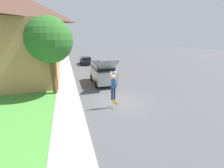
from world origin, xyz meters
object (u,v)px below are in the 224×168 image
at_px(lawn_tree_near, 50,40).
at_px(skateboarder, 113,85).
at_px(suv_parked, 102,72).
at_px(car_down_street, 86,61).
at_px(skateboard, 115,102).

relative_size(lawn_tree_near, skateboarder, 3.15).
relative_size(suv_parked, car_down_street, 1.19).
bearing_deg(skateboarder, skateboard, -1.37).
bearing_deg(car_down_street, skateboard, -91.87).
relative_size(skateboarder, skateboard, 2.52).
relative_size(car_down_street, skateboarder, 2.26).
height_order(lawn_tree_near, car_down_street, lawn_tree_near).
distance_m(suv_parked, skateboarder, 6.00).
bearing_deg(suv_parked, car_down_street, 89.92).
bearing_deg(lawn_tree_near, car_down_street, 72.88).
bearing_deg(lawn_tree_near, skateboarder, -45.59).
bearing_deg(car_down_street, lawn_tree_near, -107.12).
xyz_separation_m(lawn_tree_near, skateboard, (4.00, -3.99, -4.03)).
relative_size(lawn_tree_near, skateboard, 7.93).
height_order(lawn_tree_near, skateboarder, lawn_tree_near).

